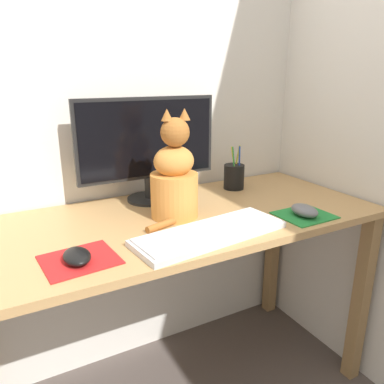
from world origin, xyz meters
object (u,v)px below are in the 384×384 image
Objects in this scene: computer_mouse_right at (304,210)px; cat at (176,178)px; keyboard at (210,233)px; pen_cup at (234,176)px; monitor at (148,145)px; computer_mouse_left at (77,256)px.

cat is (-0.37, 0.21, 0.11)m from computer_mouse_right.
keyboard is 0.50m from pen_cup.
computer_mouse_left is at bearing -132.99° from monitor.
monitor reaches higher than computer_mouse_left.
pen_cup is at bearing 41.18° from keyboard.
computer_mouse_left is 0.80m from pen_cup.
computer_mouse_left is 0.28× the size of cat.
cat reaches higher than computer_mouse_right.
keyboard is 2.69× the size of pen_cup.
monitor is at bearing 175.73° from pen_cup.
computer_mouse_left is 0.97× the size of computer_mouse_right.
computer_mouse_left is (-0.35, -0.38, -0.19)m from monitor.
cat is 0.40m from pen_cup.
pen_cup is at bearing 93.06° from computer_mouse_right.
monitor is 1.48× the size of cat.
pen_cup is (0.36, -0.03, -0.16)m from monitor.
pen_cup reaches higher than computer_mouse_right.
computer_mouse_left is (-0.38, 0.02, 0.01)m from keyboard.
monitor is 0.55m from computer_mouse_left.
computer_mouse_right is at bearing -8.89° from keyboard.
monitor reaches higher than keyboard.
keyboard is (0.03, -0.40, -0.20)m from monitor.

